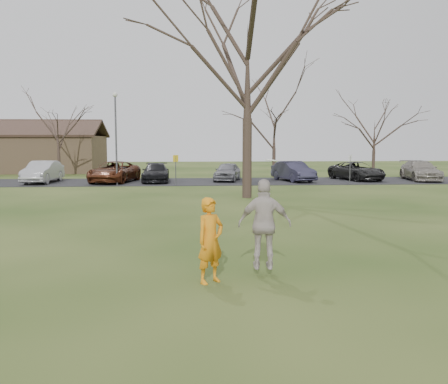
{
  "coord_description": "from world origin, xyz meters",
  "views": [
    {
      "loc": [
        -0.98,
        -10.04,
        3.02
      ],
      "look_at": [
        0.0,
        4.0,
        1.5
      ],
      "focal_mm": 38.02,
      "sensor_mm": 36.0,
      "label": 1
    }
  ],
  "objects_px": {
    "car_3": "(156,173)",
    "car_5": "(293,171)",
    "player_defender": "(210,240)",
    "car_6": "(357,171)",
    "lamp_post": "(116,127)",
    "catching_play": "(265,224)",
    "big_tree": "(248,64)",
    "car_2": "(114,172)",
    "car_1": "(43,172)",
    "car_7": "(420,170)",
    "car_4": "(227,172)"
  },
  "relations": [
    {
      "from": "car_3",
      "to": "big_tree",
      "type": "relative_size",
      "value": 0.33
    },
    {
      "from": "car_1",
      "to": "car_6",
      "type": "relative_size",
      "value": 0.95
    },
    {
      "from": "car_5",
      "to": "big_tree",
      "type": "relative_size",
      "value": 0.32
    },
    {
      "from": "car_3",
      "to": "car_6",
      "type": "relative_size",
      "value": 0.94
    },
    {
      "from": "catching_play",
      "to": "lamp_post",
      "type": "relative_size",
      "value": 0.39
    },
    {
      "from": "car_7",
      "to": "big_tree",
      "type": "height_order",
      "value": "big_tree"
    },
    {
      "from": "car_4",
      "to": "catching_play",
      "type": "relative_size",
      "value": 1.66
    },
    {
      "from": "car_1",
      "to": "car_5",
      "type": "bearing_deg",
      "value": 2.79
    },
    {
      "from": "player_defender",
      "to": "lamp_post",
      "type": "xyz_separation_m",
      "value": [
        -5.42,
        22.66,
        3.05
      ]
    },
    {
      "from": "car_7",
      "to": "catching_play",
      "type": "bearing_deg",
      "value": -114.45
    },
    {
      "from": "car_7",
      "to": "car_2",
      "type": "bearing_deg",
      "value": -171.31
    },
    {
      "from": "car_2",
      "to": "car_3",
      "type": "distance_m",
      "value": 2.98
    },
    {
      "from": "lamp_post",
      "to": "car_7",
      "type": "bearing_deg",
      "value": 5.96
    },
    {
      "from": "car_2",
      "to": "car_5",
      "type": "height_order",
      "value": "car_2"
    },
    {
      "from": "player_defender",
      "to": "car_4",
      "type": "relative_size",
      "value": 0.45
    },
    {
      "from": "lamp_post",
      "to": "player_defender",
      "type": "bearing_deg",
      "value": -76.55
    },
    {
      "from": "car_4",
      "to": "car_5",
      "type": "bearing_deg",
      "value": 6.17
    },
    {
      "from": "car_2",
      "to": "catching_play",
      "type": "xyz_separation_m",
      "value": [
        7.17,
        -24.46,
        0.39
      ]
    },
    {
      "from": "car_1",
      "to": "lamp_post",
      "type": "distance_m",
      "value": 6.79
    },
    {
      "from": "car_1",
      "to": "car_7",
      "type": "height_order",
      "value": "car_1"
    },
    {
      "from": "car_4",
      "to": "big_tree",
      "type": "relative_size",
      "value": 0.29
    },
    {
      "from": "player_defender",
      "to": "car_3",
      "type": "distance_m",
      "value": 25.16
    },
    {
      "from": "catching_play",
      "to": "lamp_post",
      "type": "distance_m",
      "value": 23.4
    },
    {
      "from": "player_defender",
      "to": "car_6",
      "type": "distance_m",
      "value": 28.37
    },
    {
      "from": "car_1",
      "to": "car_3",
      "type": "height_order",
      "value": "car_1"
    },
    {
      "from": "car_7",
      "to": "car_3",
      "type": "bearing_deg",
      "value": -171.65
    },
    {
      "from": "car_2",
      "to": "catching_play",
      "type": "height_order",
      "value": "catching_play"
    },
    {
      "from": "car_5",
      "to": "big_tree",
      "type": "height_order",
      "value": "big_tree"
    },
    {
      "from": "car_4",
      "to": "car_7",
      "type": "height_order",
      "value": "car_7"
    },
    {
      "from": "car_2",
      "to": "big_tree",
      "type": "bearing_deg",
      "value": -37.03
    },
    {
      "from": "car_6",
      "to": "big_tree",
      "type": "height_order",
      "value": "big_tree"
    },
    {
      "from": "car_4",
      "to": "lamp_post",
      "type": "bearing_deg",
      "value": -145.19
    },
    {
      "from": "big_tree",
      "to": "car_4",
      "type": "bearing_deg",
      "value": 91.33
    },
    {
      "from": "car_6",
      "to": "catching_play",
      "type": "distance_m",
      "value": 27.51
    },
    {
      "from": "car_1",
      "to": "car_2",
      "type": "xyz_separation_m",
      "value": [
        5.06,
        -0.02,
        -0.02
      ]
    },
    {
      "from": "car_2",
      "to": "car_7",
      "type": "xyz_separation_m",
      "value": [
        23.0,
        0.16,
        -0.01
      ]
    },
    {
      "from": "player_defender",
      "to": "car_3",
      "type": "xyz_separation_m",
      "value": [
        -2.97,
        24.99,
        -0.2
      ]
    },
    {
      "from": "car_1",
      "to": "car_6",
      "type": "distance_m",
      "value": 23.29
    },
    {
      "from": "car_2",
      "to": "car_5",
      "type": "relative_size",
      "value": 1.21
    },
    {
      "from": "car_2",
      "to": "car_4",
      "type": "xyz_separation_m",
      "value": [
        8.28,
        0.75,
        -0.06
      ]
    },
    {
      "from": "player_defender",
      "to": "catching_play",
      "type": "height_order",
      "value": "catching_play"
    },
    {
      "from": "catching_play",
      "to": "lamp_post",
      "type": "height_order",
      "value": "lamp_post"
    },
    {
      "from": "catching_play",
      "to": "big_tree",
      "type": "distance_m",
      "value": 15.93
    },
    {
      "from": "car_3",
      "to": "car_5",
      "type": "distance_m",
      "value": 10.18
    },
    {
      "from": "player_defender",
      "to": "car_3",
      "type": "height_order",
      "value": "player_defender"
    },
    {
      "from": "player_defender",
      "to": "car_2",
      "type": "relative_size",
      "value": 0.34
    },
    {
      "from": "car_6",
      "to": "car_1",
      "type": "bearing_deg",
      "value": 164.82
    },
    {
      "from": "car_1",
      "to": "car_4",
      "type": "bearing_deg",
      "value": 5.75
    },
    {
      "from": "car_3",
      "to": "car_6",
      "type": "height_order",
      "value": "car_6"
    },
    {
      "from": "car_5",
      "to": "big_tree",
      "type": "distance_m",
      "value": 12.46
    }
  ]
}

